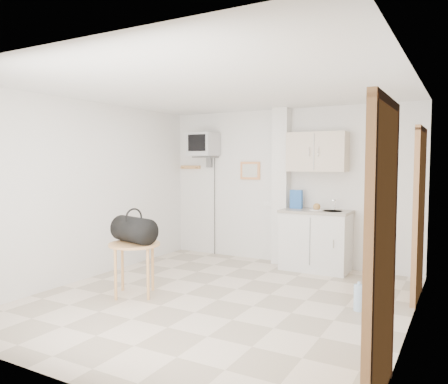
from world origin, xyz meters
The scene contains 7 objects.
ground centered at (0.00, 0.00, 0.00)m, with size 4.50×4.50×0.00m, color beige.
room_envelope centered at (0.24, 0.09, 1.54)m, with size 4.24×4.54×2.55m.
kitchenette centered at (0.57, 2.00, 0.80)m, with size 1.03×0.58×2.10m.
crt_television centered at (-1.45, 2.02, 1.94)m, with size 0.44×0.45×2.15m.
round_table centered at (-0.99, -0.33, 0.57)m, with size 0.63×0.63×0.65m.
duffel_bag centered at (-1.01, -0.31, 0.81)m, with size 0.64×0.46×0.43m.
water_bottle centered at (1.56, 0.43, 0.15)m, with size 0.11×0.11×0.33m.
Camera 1 is at (2.56, -4.43, 1.65)m, focal length 35.00 mm.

